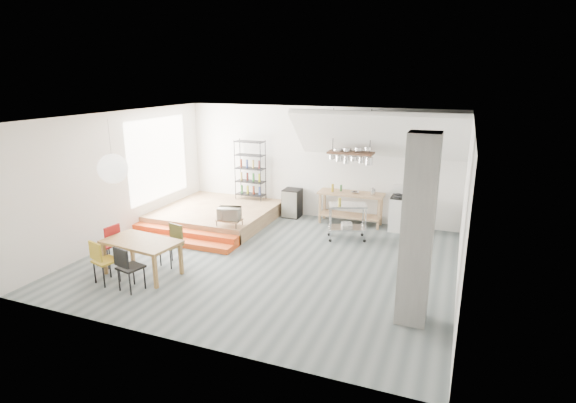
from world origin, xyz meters
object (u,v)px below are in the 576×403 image
at_px(dining_table, 141,244).
at_px(mini_fridge, 292,203).
at_px(stove, 402,213).
at_px(rolling_cart, 347,217).

height_order(dining_table, mini_fridge, mini_fridge).
bearing_deg(stove, mini_fridge, 179.20).
distance_m(stove, mini_fridge, 3.16).
height_order(stove, rolling_cart, stove).
bearing_deg(dining_table, stove, 52.52).
height_order(rolling_cart, mini_fridge, rolling_cart).
height_order(dining_table, rolling_cart, rolling_cart).
relative_size(stove, mini_fridge, 1.41).
height_order(stove, dining_table, stove).
xyz_separation_m(stove, rolling_cart, (-1.19, -1.23, 0.12)).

